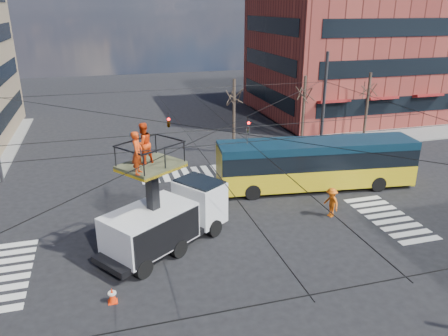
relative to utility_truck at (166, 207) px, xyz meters
The scene contains 13 objects.
ground 3.29m from the utility_truck, 10.49° to the right, with size 120.00×120.00×0.00m, color black.
sidewalk_ne 31.27m from the utility_truck, 41.17° to the left, with size 18.00×18.00×0.12m, color slate.
crosswalks 3.28m from the utility_truck, 10.49° to the right, with size 22.40×22.40×0.02m, color silver, non-canonical shape.
building_ne 34.29m from the utility_truck, 43.87° to the left, with size 20.06×16.06×14.00m.
overhead_network 3.26m from the utility_truck, ahead, with size 24.24×24.24×8.00m.
tree_a 15.25m from the utility_truck, 60.13° to the left, with size 2.00×2.00×6.00m.
tree_b 18.93m from the utility_truck, 44.03° to the left, with size 2.00×2.00×6.00m.
tree_c 23.59m from the utility_truck, 33.78° to the left, with size 2.00×2.00×6.00m.
utility_truck is the anchor object (origin of this frame).
city_bus 11.47m from the utility_truck, 24.06° to the left, with size 12.98×4.16×3.20m.
traffic_cone 5.09m from the utility_truck, 126.89° to the right, with size 0.36×0.36×0.66m, color #FF330A.
worker_ground 2.27m from the utility_truck, 148.01° to the right, with size 0.98×0.41×1.68m, color orange.
flagger 9.50m from the utility_truck, ahead, with size 1.12×0.64×1.73m, color orange.
Camera 1 is at (-5.08, -18.68, 11.26)m, focal length 35.00 mm.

